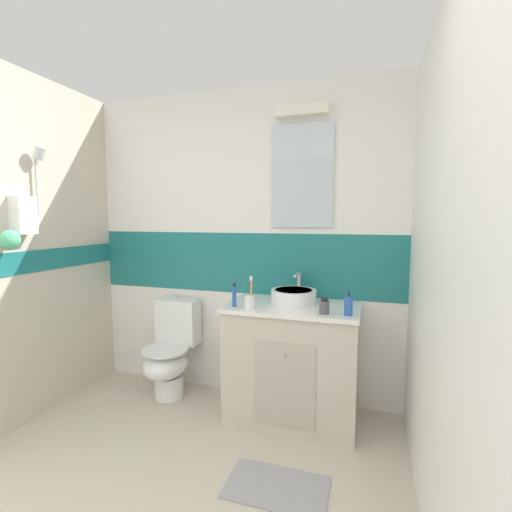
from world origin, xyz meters
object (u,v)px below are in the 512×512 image
sink_basin (294,296)px  toilet (171,352)px  soap_dispenser (348,306)px  toothpaste_tube_upright (234,296)px  toothbrush_cup (250,301)px  lotion_bottle_short (324,307)px

sink_basin → toilet: size_ratio=0.47×
sink_basin → soap_dispenser: bearing=-28.0°
sink_basin → toilet: sink_basin is taller
sink_basin → soap_dispenser: sink_basin is taller
soap_dispenser → toothpaste_tube_upright: size_ratio=1.00×
sink_basin → toothpaste_tube_upright: bearing=-150.1°
sink_basin → toothbrush_cup: toothbrush_cup is taller
lotion_bottle_short → toothpaste_tube_upright: 0.63m
sink_basin → lotion_bottle_short: 0.33m
toilet → toothpaste_tube_upright: (0.65, -0.22, 0.56)m
toilet → lotion_bottle_short: bearing=-9.7°
sink_basin → toothbrush_cup: (-0.26, -0.23, -0.00)m
sink_basin → lotion_bottle_short: sink_basin is taller
sink_basin → toilet: (-1.03, 0.00, -0.54)m
toilet → toothbrush_cup: 0.97m
toilet → toothbrush_cup: bearing=-16.8°
sink_basin → lotion_bottle_short: (0.25, -0.22, -0.01)m
toilet → sink_basin: bearing=-0.1°
sink_basin → toothpaste_tube_upright: (-0.38, -0.22, 0.02)m
toilet → toothpaste_tube_upright: size_ratio=4.77×
soap_dispenser → toilet: bearing=171.5°
toilet → toothpaste_tube_upright: toothpaste_tube_upright is taller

